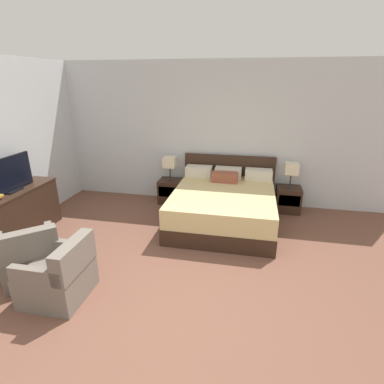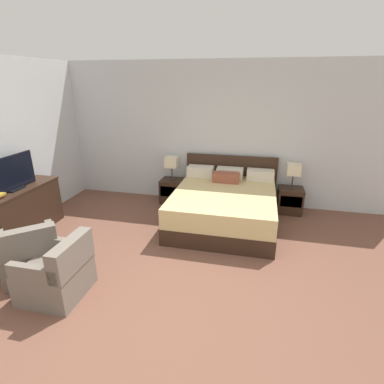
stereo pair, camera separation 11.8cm
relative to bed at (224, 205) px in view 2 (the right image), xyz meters
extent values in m
plane|color=brown|center=(-0.36, -2.47, -0.33)|extent=(10.42, 10.42, 0.00)
cube|color=silver|center=(-0.36, 1.03, 1.07)|extent=(7.35, 0.06, 2.81)
cube|color=silver|center=(-3.46, -1.03, 1.07)|extent=(0.06, 5.27, 2.81)
cube|color=#332116|center=(0.00, -0.08, -0.19)|extent=(1.75, 1.98, 0.28)
cube|color=#D6BC7F|center=(0.00, -0.08, 0.11)|extent=(1.74, 1.96, 0.33)
cube|color=#332116|center=(0.00, 0.94, 0.18)|extent=(1.82, 0.05, 1.02)
cube|color=beige|center=(-0.59, 0.74, 0.38)|extent=(0.51, 0.28, 0.20)
cube|color=beige|center=(0.00, 0.74, 0.38)|extent=(0.51, 0.28, 0.20)
cube|color=beige|center=(0.59, 0.74, 0.38)|extent=(0.51, 0.28, 0.20)
cube|color=brown|center=(-0.04, 0.47, 0.37)|extent=(0.49, 0.22, 0.18)
cube|color=#332116|center=(-1.19, 0.74, -0.09)|extent=(0.46, 0.42, 0.49)
cube|color=black|center=(-1.19, 0.53, -0.04)|extent=(0.39, 0.01, 0.22)
cube|color=#332116|center=(1.19, 0.74, -0.09)|extent=(0.46, 0.42, 0.49)
cube|color=black|center=(1.19, 0.53, -0.04)|extent=(0.39, 0.01, 0.22)
cylinder|color=#332D28|center=(-1.19, 0.74, 0.17)|extent=(0.11, 0.11, 0.02)
cylinder|color=#332D28|center=(-1.19, 0.74, 0.31)|extent=(0.02, 0.02, 0.26)
cube|color=beige|center=(-1.19, 0.74, 0.54)|extent=(0.25, 0.25, 0.21)
cylinder|color=#332D28|center=(1.19, 0.74, 0.17)|extent=(0.11, 0.11, 0.02)
cylinder|color=#332D28|center=(1.19, 0.74, 0.31)|extent=(0.02, 0.02, 0.26)
cube|color=beige|center=(1.19, 0.74, 0.54)|extent=(0.25, 0.25, 0.21)
cube|color=#332116|center=(-3.18, -1.16, 0.07)|extent=(0.44, 1.35, 0.81)
cube|color=#382419|center=(-3.18, -1.16, 0.46)|extent=(0.46, 1.39, 0.02)
cube|color=black|center=(-3.18, -1.24, 0.49)|extent=(0.18, 0.28, 0.02)
cube|color=black|center=(-3.18, -1.24, 0.75)|extent=(0.04, 0.89, 0.54)
cube|color=black|center=(-3.16, -1.24, 0.75)|extent=(0.01, 0.87, 0.51)
cube|color=#70665B|center=(-2.32, -2.09, -0.13)|extent=(0.96, 0.96, 0.40)
cube|color=#70665B|center=(-2.13, -2.28, 0.25)|extent=(0.60, 0.58, 0.36)
cube|color=#70665B|center=(-2.53, -2.29, 0.16)|extent=(0.49, 0.52, 0.18)
cube|color=#70665B|center=(-2.10, -1.88, 0.16)|extent=(0.49, 0.52, 0.18)
cube|color=#70665B|center=(-1.72, -2.40, -0.13)|extent=(0.68, 0.68, 0.40)
cube|color=#70665B|center=(-1.45, -2.39, 0.25)|extent=(0.16, 0.68, 0.36)
cube|color=#70665B|center=(-1.71, -2.69, 0.16)|extent=(0.63, 0.09, 0.18)
cube|color=#70665B|center=(-1.72, -2.10, 0.16)|extent=(0.63, 0.09, 0.18)
camera|label=1|loc=(0.43, -4.96, 2.10)|focal=28.00mm
camera|label=2|loc=(0.54, -4.93, 2.10)|focal=28.00mm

